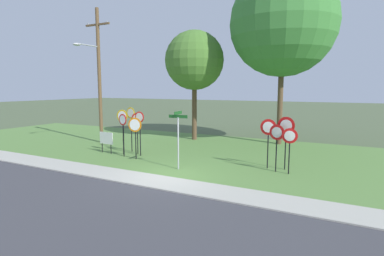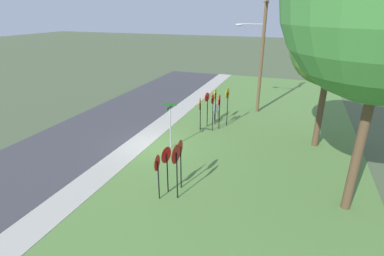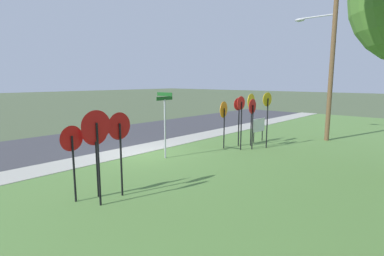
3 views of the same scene
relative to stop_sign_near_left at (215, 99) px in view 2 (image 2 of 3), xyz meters
name	(u,v)px [view 2 (image 2 of 3)]	position (x,y,z in m)	size (l,w,h in m)	color
ground_plane	(150,146)	(4.70, -2.73, -1.94)	(160.00, 160.00, 0.00)	#4C5B3D
road_asphalt	(85,135)	(4.70, -7.53, -1.94)	(44.00, 6.40, 0.01)	#3D3D42
sidewalk_strip	(138,144)	(4.70, -3.53, -1.91)	(44.00, 1.60, 0.06)	#ADAA9E
grass_median	(249,162)	(4.70, 3.27, -1.92)	(44.00, 12.00, 0.04)	#567F3D
stop_sign_near_left	(215,99)	(0.00, 0.00, 0.00)	(0.72, 0.11, 2.62)	black
stop_sign_near_right	(207,102)	(0.42, -0.46, -0.18)	(0.62, 0.15, 2.41)	black
stop_sign_far_left	(213,105)	(1.13, 0.14, -0.09)	(0.62, 0.09, 2.54)	black
stop_sign_far_center	(227,99)	(-0.06, 0.85, 0.04)	(0.67, 0.13, 2.70)	black
stop_sign_far_right	(219,105)	(0.67, 0.48, -0.16)	(0.70, 0.11, 2.41)	black
stop_sign_center_tall	(200,107)	(1.41, -0.65, -0.25)	(0.77, 0.16, 2.28)	black
yield_sign_near_left	(157,167)	(9.38, 0.16, -0.36)	(0.69, 0.12, 2.09)	black
yield_sign_near_right	(176,159)	(9.07, 0.88, -0.01)	(0.81, 0.12, 2.53)	black
yield_sign_far_left	(180,153)	(8.28, 0.73, -0.12)	(0.77, 0.11, 2.40)	black
yield_sign_far_right	(166,159)	(8.78, 0.30, -0.27)	(0.71, 0.16, 2.21)	black
street_name_post	(170,121)	(4.55, -1.40, -0.24)	(0.96, 0.81, 2.78)	#9EA0A8
utility_pole	(261,48)	(-4.02, 2.29, 3.07)	(2.10, 2.28, 9.25)	brown
notice_board	(217,109)	(-1.12, -0.19, -1.07)	(1.10, 0.14, 1.25)	black
oak_tree_left	(332,46)	(1.23, 6.67, 3.93)	(4.33, 4.33, 8.02)	brown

